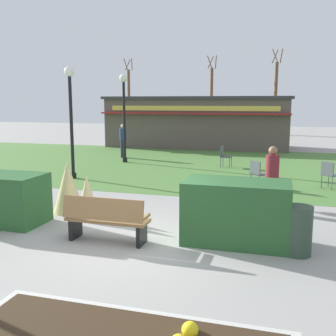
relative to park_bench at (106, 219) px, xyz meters
name	(u,v)px	position (x,y,z in m)	size (l,w,h in m)	color
ground_plane	(128,244)	(0.47, 0.01, -0.48)	(80.00, 80.00, 0.00)	#999691
lawn_patch	(213,166)	(0.47, 10.16, -0.48)	(36.00, 12.00, 0.01)	#4C7A38
park_bench	(106,219)	(0.00, 0.00, 0.00)	(1.70, 0.54, 0.95)	olive
hedge_right	(236,212)	(2.50, 0.71, 0.15)	(2.07, 1.10, 1.25)	#28562B
ornamental_grass_behind_left	(68,187)	(-1.86, 1.77, 0.18)	(0.78, 0.78, 1.32)	#D1BC7F
ornamental_grass_behind_right	(87,197)	(-1.10, 1.34, 0.06)	(0.58, 0.58, 1.07)	#D1BC7F
lamppost_mid	(71,109)	(-4.02, 5.88, 2.06)	(0.36, 0.36, 4.02)	black
lamppost_far	(124,107)	(-3.67, 10.07, 2.06)	(0.36, 0.36, 4.02)	black
trash_bin	(298,230)	(3.66, 0.38, -0.02)	(0.52, 0.52, 0.92)	#2D4233
food_kiosk	(198,122)	(-1.72, 17.38, 1.08)	(11.25, 4.21, 3.10)	#594C47
cafe_chair_west	(257,172)	(2.60, 6.04, 0.05)	(0.62, 0.62, 0.89)	#4C5156
cafe_chair_east	(329,173)	(4.83, 6.52, 0.05)	(0.62, 0.62, 0.89)	#4C5156
cafe_chair_center	(224,155)	(0.97, 9.94, 0.05)	(0.49, 0.49, 0.89)	#4C5156
person_strolling	(272,178)	(3.11, 3.27, 0.38)	(0.34, 0.34, 1.69)	#23232D
person_standing	(123,141)	(-4.32, 11.46, 0.38)	(0.34, 0.34, 1.69)	#23232D
parked_car_west_slot	(199,129)	(-2.89, 23.63, 0.16)	(4.27, 2.20, 1.20)	silver
tree_left_bg	(129,98)	(-11.75, 31.28, 2.66)	(0.91, 0.96, 7.02)	brown
tree_right_bg	(211,98)	(-3.00, 29.58, 2.59)	(0.91, 0.96, 6.87)	brown
tree_center_bg	(275,97)	(2.69, 28.44, 2.71)	(0.91, 0.96, 7.11)	brown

